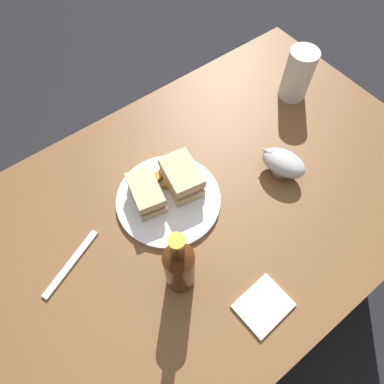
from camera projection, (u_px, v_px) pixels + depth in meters
ground_plane at (205, 276)px, 1.52m from camera, size 6.00×6.00×0.00m
dining_table at (209, 246)px, 1.20m from camera, size 1.21×0.80×0.75m
plate at (169, 199)px, 0.85m from camera, size 0.26×0.26×0.01m
sandwich_half_left at (182, 177)px, 0.84m from camera, size 0.10×0.12×0.07m
sandwich_half_right at (146, 193)px, 0.82m from camera, size 0.09×0.12×0.06m
potato_wedge_front at (146, 182)px, 0.86m from camera, size 0.04×0.04×0.02m
potato_wedge_middle at (153, 186)px, 0.85m from camera, size 0.04×0.05×0.02m
potato_wedge_back at (170, 185)px, 0.85m from camera, size 0.04×0.04×0.02m
potato_wedge_left_edge at (160, 175)px, 0.87m from camera, size 0.05×0.03×0.02m
pint_glass at (297, 77)px, 0.98m from camera, size 0.08×0.08×0.15m
gravy_boat at (283, 163)px, 0.87m from camera, size 0.11×0.14×0.07m
cider_bottle at (179, 267)px, 0.68m from camera, size 0.06×0.06×0.24m
napkin at (263, 305)px, 0.73m from camera, size 0.12×0.10×0.01m
fork at (71, 263)px, 0.78m from camera, size 0.17×0.09×0.01m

